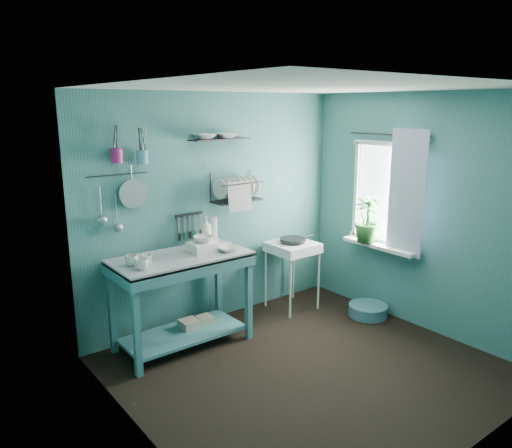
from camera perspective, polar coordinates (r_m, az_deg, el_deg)
floor at (r=4.80m, az=5.97°, el=-16.10°), size 3.20×3.20×0.00m
ceiling at (r=4.18m, az=6.83°, el=15.29°), size 3.20×3.20×0.00m
wall_back at (r=5.47m, az=-4.58°, el=1.68°), size 3.20×0.00×3.20m
wall_front at (r=3.46m, az=23.98°, el=-6.44°), size 3.20×0.00×3.20m
wall_left at (r=3.45m, az=-13.25°, el=-5.64°), size 0.00×3.00×3.00m
wall_right at (r=5.53m, az=18.42°, el=1.16°), size 0.00×3.00×3.00m
work_counter at (r=5.05m, az=-8.43°, el=-8.70°), size 1.34×0.69×0.94m
mug_left at (r=4.54m, az=-12.95°, el=-4.51°), size 0.12×0.12×0.10m
mug_mid at (r=4.66m, az=-12.36°, el=-4.01°), size 0.14×0.14×0.09m
mug_right at (r=4.67m, az=-14.01°, el=-4.06°), size 0.17×0.17×0.10m
wash_tub at (r=4.98m, az=-6.01°, el=-2.61°), size 0.28×0.22×0.10m
tub_bowl at (r=4.96m, az=-6.04°, el=-1.72°), size 0.20×0.19×0.06m
soap_bottle at (r=5.22m, az=-5.73°, el=-0.72°), size 0.12×0.12×0.30m
water_bottle at (r=5.29m, az=-4.92°, el=-0.62°), size 0.09×0.09×0.28m
counter_bowl at (r=4.99m, az=-3.26°, el=-2.82°), size 0.22×0.22×0.05m
hotplate_stand at (r=5.93m, az=4.14°, el=-5.89°), size 0.59×0.59×0.80m
frying_pan at (r=5.80m, az=4.21°, el=-1.79°), size 0.30×0.30×0.03m
knife_strip at (r=5.26m, az=-7.65°, el=1.08°), size 0.32×0.03×0.03m
dish_rack at (r=5.42m, az=-2.22°, el=4.25°), size 0.57×0.29×0.32m
upper_shelf at (r=5.28m, az=-4.16°, el=9.64°), size 0.71×0.23×0.01m
shelf_bowl_left at (r=5.18m, az=-5.91°, el=9.55°), size 0.26×0.26×0.06m
shelf_bowl_right at (r=5.33m, az=-3.40°, el=10.52°), size 0.23×0.23×0.05m
utensil_cup_magenta at (r=4.78m, az=-15.65°, el=7.55°), size 0.11×0.11×0.13m
utensil_cup_teal at (r=4.89m, az=-12.88°, el=7.47°), size 0.11×0.11×0.13m
colander at (r=4.92m, az=-13.90°, el=3.39°), size 0.28×0.03×0.28m
ladle_outer at (r=4.82m, az=-17.36°, el=2.45°), size 0.01×0.01×0.30m
ladle_inner at (r=4.89m, az=-15.67°, el=1.59°), size 0.01×0.01×0.30m
hook_rail at (r=4.86m, az=-15.51°, el=5.45°), size 0.60×0.01×0.01m
window_glass at (r=5.75m, az=14.74°, el=3.37°), size 0.00×1.10×1.10m
windowsill at (r=5.81m, az=13.88°, el=-2.45°), size 0.16×0.95×0.04m
curtain at (r=5.51m, az=16.81°, el=3.35°), size 0.00×1.35×1.35m
curtain_rod at (r=5.64m, az=14.85°, el=9.84°), size 0.02×1.05×0.02m
potted_plant at (r=5.81m, az=12.58°, el=0.47°), size 0.37×0.37×0.52m
storage_tin_large at (r=5.28m, az=-7.60°, el=-11.93°), size 0.18×0.18×0.22m
storage_tin_small at (r=5.39m, az=-5.89°, el=-11.40°), size 0.15×0.15×0.20m
floor_basin at (r=5.95m, az=12.68°, el=-9.59°), size 0.44×0.44×0.13m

